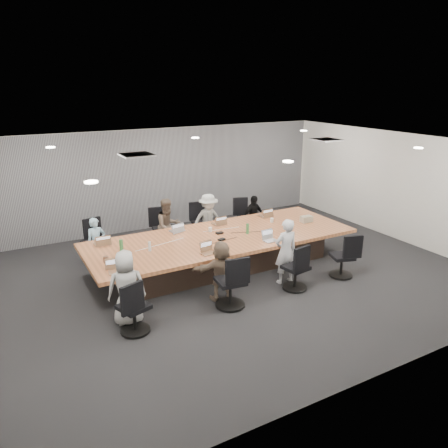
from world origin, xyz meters
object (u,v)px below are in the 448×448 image
chair_6 (295,271)px  bottle_green_right (248,229)px  chair_1 (163,232)px  laptop_1 (177,231)px  chair_2 (203,226)px  chair_5 (230,285)px  canvas_bag (306,219)px  conference_table (222,250)px  chair_7 (342,260)px  person_6 (286,251)px  chair_3 (246,220)px  laptop_4 (117,272)px  person_1 (168,226)px  laptop_5 (208,253)px  laptop_6 (271,241)px  laptop_0 (102,243)px  chair_0 (94,245)px  stapler (220,245)px  person_5 (221,270)px  snack_packet (307,220)px  person_0 (97,243)px  chair_4 (134,311)px  person_3 (253,217)px  laptop_3 (265,216)px  bottle_green_left (121,246)px  person_4 (127,288)px  mug_brown (106,259)px  bottle_clear (150,246)px  person_2 (208,220)px

chair_6 → bottle_green_right: size_ratio=3.34×
chair_1 → laptop_1: size_ratio=2.65×
chair_2 → chair_5: 3.57m
chair_1 → canvas_bag: size_ratio=3.11×
conference_table → laptop_1: (-0.75, 0.80, 0.35)m
chair_7 → person_6: size_ratio=0.55×
chair_3 → chair_7: size_ratio=1.00×
laptop_4 → person_1: bearing=57.2°
laptop_4 → laptop_5: size_ratio=1.07×
laptop_6 → chair_1: bearing=117.3°
laptop_0 → chair_3: bearing=-168.0°
chair_6 → bottle_green_right: 1.63m
chair_0 → stapler: (2.14, -2.24, 0.37)m
bottle_green_right → person_5: bearing=-137.7°
conference_table → snack_packet: 2.39m
person_0 → person_5: size_ratio=0.97×
chair_3 → person_5: 3.91m
stapler → snack_packet: 2.74m
chair_1 → stapler: bearing=112.0°
person_1 → laptop_5: bearing=-102.1°
chair_4 → person_3: person_3 is taller
chair_3 → person_3: bearing=109.7°
laptop_3 → bottle_green_left: (-3.93, -0.68, 0.12)m
laptop_0 → bottle_green_left: bottle_green_left is taller
laptop_0 → canvas_bag: canvas_bag is taller
person_4 → laptop_6: (3.35, 0.55, 0.08)m
chair_4 → mug_brown: mug_brown is taller
laptop_0 → person_1: bearing=-162.5°
laptop_3 → bottle_clear: (-3.41, -0.89, 0.09)m
person_2 → bottle_clear: (-2.06, -1.44, 0.16)m
person_5 → canvas_bag: size_ratio=4.23×
person_5 → mug_brown: person_5 is taller
chair_4 → person_0: size_ratio=0.68×
chair_0 → chair_6: 4.69m
laptop_1 → canvas_bag: size_ratio=1.17×
laptop_1 → snack_packet: (3.11, -0.85, 0.01)m
mug_brown → laptop_5: bearing=-16.1°
person_2 → person_3: size_ratio=1.17×
laptop_0 → person_2: bearing=-169.2°
chair_3 → chair_5: (-2.43, -3.40, 0.05)m
person_2 → bottle_green_left: person_2 is taller
chair_5 → person_6: size_ratio=0.62×
chair_1 → laptop_6: (1.51, -2.50, 0.31)m
person_2 → stapler: bearing=-106.5°
chair_7 → laptop_4: (-4.60, 0.90, 0.36)m
chair_5 → laptop_1: (-0.00, 2.50, 0.31)m
chair_6 → canvas_bag: (1.54, 1.60, 0.42)m
conference_table → mug_brown: mug_brown is taller
bottle_clear → mug_brown: size_ratio=1.65×
chair_7 → chair_5: bearing=-162.3°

